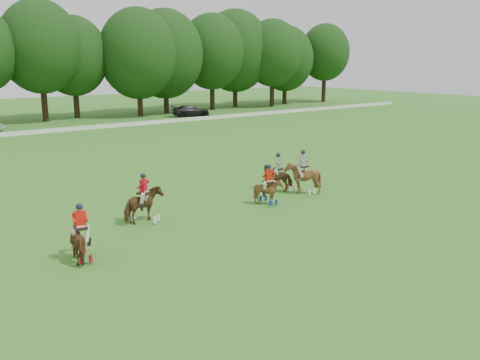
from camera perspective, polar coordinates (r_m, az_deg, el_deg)
ground at (r=23.26m, az=2.91°, el=-5.79°), size 180.00×180.00×0.00m
boundary_rail at (r=56.96m, az=-23.06°, el=4.57°), size 120.00×0.10×0.44m
car_right at (r=70.63m, az=-5.26°, el=7.36°), size 5.25×3.00×1.43m
polo_red_a at (r=20.95m, az=-16.55°, el=-6.19°), size 1.13×1.87×2.21m
polo_red_b at (r=25.01m, az=-10.18°, el=-2.65°), size 2.11×2.07×2.33m
polo_red_c at (r=27.70m, az=3.06°, el=-1.14°), size 1.28×1.40×2.12m
polo_stripe_a at (r=30.75m, az=4.06°, el=0.32°), size 1.71×1.81×2.17m
polo_stripe_b at (r=30.03m, az=6.68°, el=0.25°), size 1.69×1.84×2.49m
polo_ball at (r=26.34m, az=6.10°, el=-3.51°), size 0.09×0.09×0.09m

